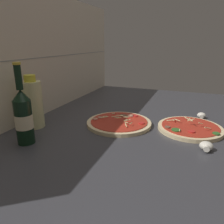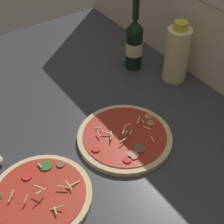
{
  "view_description": "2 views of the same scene",
  "coord_description": "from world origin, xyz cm",
  "px_view_note": "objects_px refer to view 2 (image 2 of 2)",
  "views": [
    {
      "loc": [
        -83.91,
        -23.85,
        37.07
      ],
      "look_at": [
        -6.16,
        5.75,
        10.26
      ],
      "focal_mm": 35.0,
      "sensor_mm": 36.0,
      "label": 1
    },
    {
      "loc": [
        56.51,
        -38.0,
        76.01
      ],
      "look_at": [
        -5.63,
        4.87,
        8.79
      ],
      "focal_mm": 55.0,
      "sensor_mm": 36.0,
      "label": 2
    }
  ],
  "objects_px": {
    "oil_bottle": "(177,54)",
    "pizza_far": "(125,137)",
    "beer_bottle": "(134,43)",
    "pizza_near": "(41,195)"
  },
  "relations": [
    {
      "from": "pizza_near",
      "to": "oil_bottle",
      "type": "distance_m",
      "value": 0.66
    },
    {
      "from": "beer_bottle",
      "to": "pizza_far",
      "type": "bearing_deg",
      "value": -40.95
    },
    {
      "from": "pizza_near",
      "to": "oil_bottle",
      "type": "relative_size",
      "value": 1.17
    },
    {
      "from": "pizza_near",
      "to": "oil_bottle",
      "type": "height_order",
      "value": "oil_bottle"
    },
    {
      "from": "pizza_near",
      "to": "pizza_far",
      "type": "relative_size",
      "value": 0.92
    },
    {
      "from": "pizza_far",
      "to": "beer_bottle",
      "type": "distance_m",
      "value": 0.39
    },
    {
      "from": "oil_bottle",
      "to": "pizza_far",
      "type": "bearing_deg",
      "value": -65.53
    },
    {
      "from": "pizza_far",
      "to": "oil_bottle",
      "type": "height_order",
      "value": "oil_bottle"
    },
    {
      "from": "pizza_near",
      "to": "beer_bottle",
      "type": "bearing_deg",
      "value": 121.53
    },
    {
      "from": "pizza_near",
      "to": "beer_bottle",
      "type": "xyz_separation_m",
      "value": [
        -0.33,
        0.54,
        0.09
      ]
    }
  ]
}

